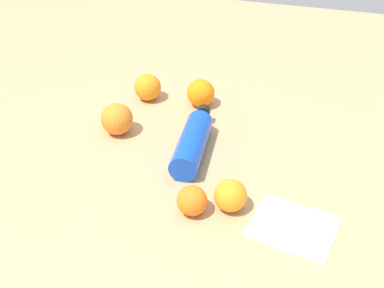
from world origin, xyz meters
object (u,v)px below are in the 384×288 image
Objects in this scene: orange_2 at (192,201)px; folded_napkin at (293,226)px; orange_4 at (117,119)px; orange_3 at (148,87)px; orange_1 at (201,93)px; orange_0 at (230,196)px; water_bottle at (194,139)px.

orange_2 is 0.21m from folded_napkin.
folded_napkin is (-0.47, 0.21, -0.04)m from orange_4.
folded_napkin is (-0.46, 0.39, -0.03)m from orange_3.
orange_1 is at bearing -76.27° from orange_2.
orange_0 is at bearing 131.19° from orange_3.
orange_4 is 0.51m from folded_napkin.
orange_0 is at bearing 150.65° from orange_4.
water_bottle is 0.21m from orange_4.
water_bottle is 3.48× the size of orange_3.
orange_3 is (0.26, -0.41, 0.01)m from orange_2.
orange_3 is (0.20, -0.20, 0.01)m from water_bottle.
orange_3 is at bearing -40.41° from folded_napkin.
water_bottle is 3.43× the size of orange_1.
folded_napkin is at bearing -175.16° from orange_2.
water_bottle is at bearing 134.48° from orange_3.
orange_3 is 0.60m from folded_napkin.
orange_4 is at bearing -23.77° from folded_napkin.
orange_0 is at bearing -148.36° from water_bottle.
orange_3 is 0.94× the size of orange_4.
orange_1 reaches higher than orange_3.
water_bottle is 3.26× the size of orange_4.
orange_4 is (0.34, -0.19, 0.01)m from orange_0.
water_bottle is 0.22m from orange_0.
orange_0 is at bearing 114.25° from orange_1.
water_bottle is 0.28m from orange_3.
orange_4 reaches higher than orange_0.
orange_0 is at bearing -7.39° from folded_napkin.
orange_3 is at bearing -93.19° from orange_4.
orange_1 is 1.24× the size of orange_2.
water_bottle reaches higher than orange_2.
water_bottle is at bearing -53.10° from orange_0.
orange_0 is 0.84× the size of orange_4.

